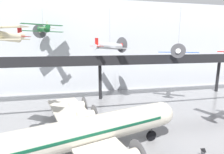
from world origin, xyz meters
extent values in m
cube|color=silver|center=(0.00, 34.09, 11.35)|extent=(140.00, 3.00, 22.71)
cube|color=black|center=(0.00, 24.70, 8.22)|extent=(110.00, 3.20, 0.90)
cube|color=black|center=(0.00, 23.16, 9.22)|extent=(110.00, 0.12, 1.10)
cylinder|color=black|center=(0.00, 25.66, 3.89)|extent=(0.70, 0.70, 7.77)
cylinder|color=black|center=(30.25, 25.66, 3.89)|extent=(0.70, 0.70, 7.77)
cylinder|color=beige|center=(-4.73, 4.96, 3.35)|extent=(19.28, 8.01, 2.96)
sphere|color=beige|center=(5.30, 7.76, 3.35)|extent=(2.90, 2.90, 2.90)
cube|color=#0F4C33|center=(-4.73, 4.96, 3.64)|extent=(18.01, 7.71, 0.27)
cube|color=beige|center=(-6.14, 12.48, 2.68)|extent=(7.60, 13.02, 0.28)
cylinder|color=beige|center=(-4.12, 10.23, 2.73)|extent=(2.53, 1.97, 1.42)
cylinder|color=#4C4C51|center=(-2.94, 10.56, 2.73)|extent=(0.78, 2.62, 2.70)
cylinder|color=beige|center=(-5.24, 14.25, 2.73)|extent=(2.53, 1.97, 1.42)
cylinder|color=#4C4C51|center=(-4.06, 14.58, 2.73)|extent=(0.78, 2.62, 2.70)
cylinder|color=#4C4C51|center=(3.87, 7.36, 1.26)|extent=(0.20, 0.20, 1.21)
cylinder|color=black|center=(3.87, 7.36, 0.65)|extent=(1.35, 0.72, 1.30)
cylinder|color=#4C4C51|center=(-5.15, 7.30, 1.26)|extent=(0.20, 0.20, 1.21)
cylinder|color=black|center=(-5.15, 7.30, 0.65)|extent=(1.35, 0.72, 1.30)
cylinder|color=beige|center=(-12.63, 8.70, 12.89)|extent=(3.28, 4.63, 1.36)
cone|color=beige|center=(-11.46, 10.69, 13.07)|extent=(1.39, 1.57, 0.93)
cube|color=maroon|center=(-11.32, 10.94, 13.48)|extent=(0.34, 0.53, 1.18)
cube|color=maroon|center=(-11.32, 10.94, 12.89)|extent=(2.49, 1.79, 0.06)
cylinder|color=#1E4CAD|center=(14.41, 19.30, 10.77)|extent=(3.41, 4.65, 1.13)
cone|color=white|center=(13.08, 17.14, 10.84)|extent=(1.19, 1.16, 0.90)
cylinder|color=#4C4C51|center=(12.98, 16.99, 10.85)|extent=(2.23, 1.41, 2.60)
cone|color=#1E4CAD|center=(15.66, 21.30, 10.71)|extent=(1.42, 1.57, 0.89)
cube|color=#1E4CAD|center=(14.26, 19.05, 10.47)|extent=(6.83, 4.86, 0.10)
cube|color=white|center=(15.81, 21.55, 11.38)|extent=(0.36, 0.53, 1.20)
cube|color=white|center=(15.81, 21.55, 10.77)|extent=(2.52, 1.87, 0.06)
cylinder|color=slate|center=(14.41, 19.30, 15.11)|extent=(0.04, 0.04, 7.67)
cylinder|color=#1E6B33|center=(-11.41, 28.07, 15.10)|extent=(3.26, 5.58, 1.65)
cone|color=beige|center=(-12.55, 30.72, 14.83)|extent=(1.30, 1.24, 1.03)
cylinder|color=#4C4C51|center=(-12.63, 30.90, 14.81)|extent=(2.74, 1.21, 2.97)
cone|color=#1E6B33|center=(-10.34, 25.60, 15.35)|extent=(1.51, 1.82, 1.10)
cube|color=#1E6B33|center=(-11.54, 28.38, 16.01)|extent=(8.17, 4.52, 0.10)
cube|color=#1E6B33|center=(-11.54, 28.38, 14.64)|extent=(8.17, 4.52, 0.10)
cube|color=beige|center=(-10.21, 25.30, 15.78)|extent=(0.32, 0.64, 1.37)
cube|color=beige|center=(-10.21, 25.30, 15.10)|extent=(2.99, 1.79, 0.06)
cylinder|color=slate|center=(-11.41, 28.07, 17.37)|extent=(0.04, 0.04, 3.40)
cylinder|color=silver|center=(1.87, 24.02, 11.65)|extent=(6.01, 4.27, 1.63)
cone|color=red|center=(4.65, 25.67, 11.83)|extent=(1.47, 1.51, 1.15)
cylinder|color=#4C4C51|center=(4.85, 25.79, 11.85)|extent=(1.73, 2.88, 3.32)
cone|color=silver|center=(-0.71, 22.49, 11.48)|extent=(2.03, 1.81, 1.18)
cube|color=silver|center=(2.20, 24.21, 11.27)|extent=(6.04, 8.79, 0.10)
cube|color=red|center=(-1.04, 22.30, 12.42)|extent=(0.68, 0.43, 1.53)
cube|color=red|center=(-1.04, 22.30, 11.65)|extent=(2.34, 3.24, 0.06)
cylinder|color=slate|center=(1.87, 24.02, 15.64)|extent=(0.04, 0.04, 6.70)
cube|color=#232326|center=(7.81, 2.94, 0.88)|extent=(0.14, 0.78, 0.73)
camera|label=1|loc=(-5.23, -11.49, 12.06)|focal=28.00mm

